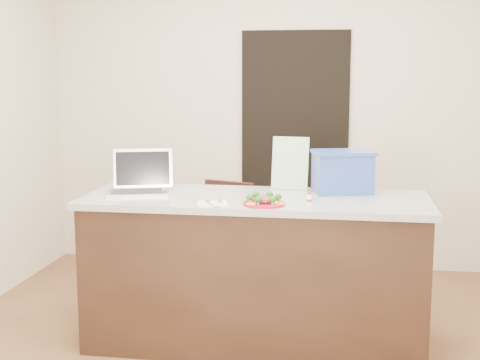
% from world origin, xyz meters
% --- Properties ---
extents(ground, '(4.00, 4.00, 0.00)m').
position_xyz_m(ground, '(0.00, 0.00, 0.00)').
color(ground, brown).
rests_on(ground, ground).
extents(room_shell, '(4.00, 4.00, 4.00)m').
position_xyz_m(room_shell, '(0.00, 0.00, 1.62)').
color(room_shell, white).
rests_on(room_shell, ground).
extents(doorway, '(0.90, 0.02, 2.00)m').
position_xyz_m(doorway, '(0.10, 1.98, 1.00)').
color(doorway, black).
rests_on(doorway, ground).
extents(island, '(2.06, 0.76, 0.92)m').
position_xyz_m(island, '(0.00, 0.25, 0.46)').
color(island, black).
rests_on(island, ground).
extents(plate, '(0.23, 0.23, 0.02)m').
position_xyz_m(plate, '(0.08, 0.01, 0.93)').
color(plate, maroon).
rests_on(plate, island).
extents(meatballs, '(0.10, 0.09, 0.03)m').
position_xyz_m(meatballs, '(0.08, 0.01, 0.95)').
color(meatballs, brown).
rests_on(meatballs, plate).
extents(broccoli, '(0.20, 0.19, 0.03)m').
position_xyz_m(broccoli, '(0.08, 0.01, 0.97)').
color(broccoli, '#174512').
rests_on(broccoli, plate).
extents(pepper_rings, '(0.21, 0.21, 0.01)m').
position_xyz_m(pepper_rings, '(0.08, 0.01, 0.94)').
color(pepper_rings, yellow).
rests_on(pepper_rings, plate).
extents(napkin, '(0.20, 0.20, 0.01)m').
position_xyz_m(napkin, '(-0.21, -0.01, 0.92)').
color(napkin, silver).
rests_on(napkin, island).
extents(fork, '(0.07, 0.16, 0.00)m').
position_xyz_m(fork, '(-0.23, 0.00, 0.93)').
color(fork, '#BBBBC0').
rests_on(fork, napkin).
extents(knife, '(0.05, 0.22, 0.01)m').
position_xyz_m(knife, '(-0.18, -0.03, 0.93)').
color(knife, white).
rests_on(knife, napkin).
extents(yogurt_bottle, '(0.03, 0.03, 0.06)m').
position_xyz_m(yogurt_bottle, '(0.33, 0.08, 0.95)').
color(yogurt_bottle, white).
rests_on(yogurt_bottle, island).
extents(laptop, '(0.43, 0.39, 0.26)m').
position_xyz_m(laptop, '(-0.73, 0.30, 0.99)').
color(laptop, '#BCBCC1').
rests_on(laptop, island).
extents(leaflet, '(0.24, 0.09, 0.33)m').
position_xyz_m(leaflet, '(0.18, 0.54, 1.09)').
color(leaflet, white).
rests_on(leaflet, island).
extents(blue_box, '(0.42, 0.34, 0.26)m').
position_xyz_m(blue_box, '(0.51, 0.48, 1.05)').
color(blue_box, '#2C479F').
rests_on(blue_box, island).
extents(chair, '(0.50, 0.51, 0.88)m').
position_xyz_m(chair, '(-0.30, 0.94, 0.50)').
color(chair, '#351610').
rests_on(chair, ground).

